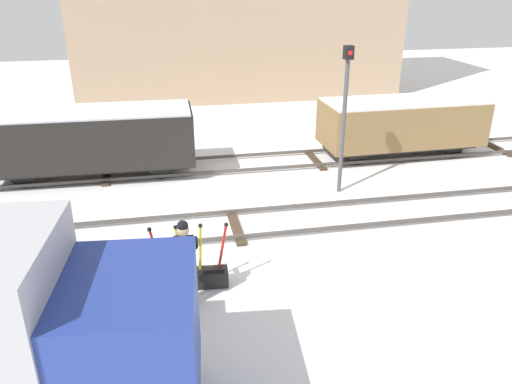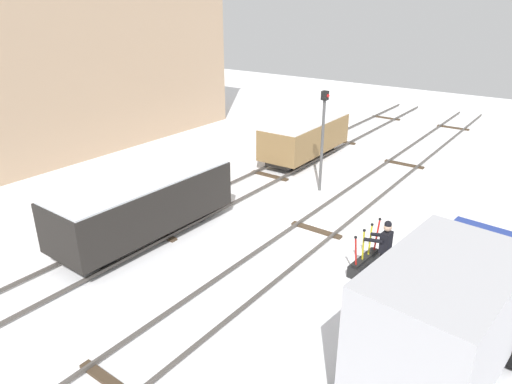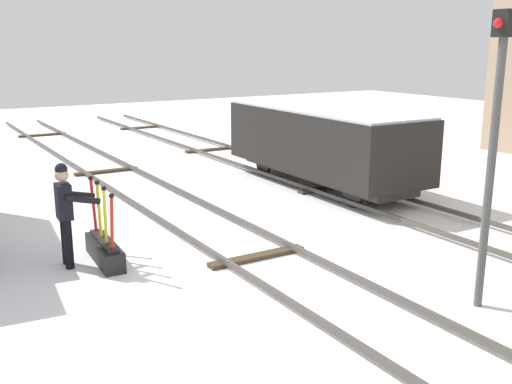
{
  "view_description": "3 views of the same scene",
  "coord_description": "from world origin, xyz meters",
  "views": [
    {
      "loc": [
        -1.68,
        -11.3,
        5.97
      ],
      "look_at": [
        0.55,
        0.07,
        0.94
      ],
      "focal_mm": 35.05,
      "sensor_mm": 36.0,
      "label": 1
    },
    {
      "loc": [
        -13.03,
        -6.94,
        7.59
      ],
      "look_at": [
        -0.11,
        2.57,
        0.9
      ],
      "focal_mm": 32.47,
      "sensor_mm": 36.0,
      "label": 2
    },
    {
      "loc": [
        8.65,
        -5.33,
        3.79
      ],
      "look_at": [
        -1.67,
        1.0,
        0.77
      ],
      "focal_mm": 41.49,
      "sensor_mm": 36.0,
      "label": 3
    }
  ],
  "objects": [
    {
      "name": "rail_worker",
      "position": [
        -1.43,
        -2.99,
        1.05
      ],
      "size": [
        0.57,
        0.73,
        1.85
      ],
      "rotation": [
        0.0,
        0.0,
        -0.06
      ],
      "color": "black",
      "rests_on": "ground_plane"
    },
    {
      "name": "track_main_line",
      "position": [
        0.0,
        0.0,
        0.11
      ],
      "size": [
        44.0,
        1.94,
        0.18
      ],
      "color": "#4C4742",
      "rests_on": "ground_plane"
    },
    {
      "name": "switch_lever_frame",
      "position": [
        -1.31,
        -2.41,
        0.25
      ],
      "size": [
        1.6,
        0.46,
        1.45
      ],
      "rotation": [
        0.0,
        0.0,
        -0.06
      ],
      "color": "black",
      "rests_on": "ground_plane"
    },
    {
      "name": "ground_plane",
      "position": [
        0.0,
        0.0,
        0.0
      ],
      "size": [
        60.0,
        60.0,
        0.0
      ],
      "primitive_type": "plane",
      "color": "white"
    },
    {
      "name": "freight_car_near_switch",
      "position": [
        -3.88,
        4.45,
        1.26
      ],
      "size": [
        6.39,
        2.32,
        2.16
      ],
      "rotation": [
        0.0,
        0.0,
        -0.02
      ],
      "color": "#2D2B28",
      "rests_on": "ground_plane"
    },
    {
      "name": "signal_post",
      "position": [
        3.42,
        1.77,
        2.57
      ],
      "size": [
        0.24,
        0.32,
        4.25
      ],
      "color": "#4C4C4C",
      "rests_on": "ground_plane"
    },
    {
      "name": "track_siding_near",
      "position": [
        0.0,
        4.45,
        0.11
      ],
      "size": [
        44.0,
        1.94,
        0.18
      ],
      "color": "#4C4742",
      "rests_on": "ground_plane"
    }
  ]
}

